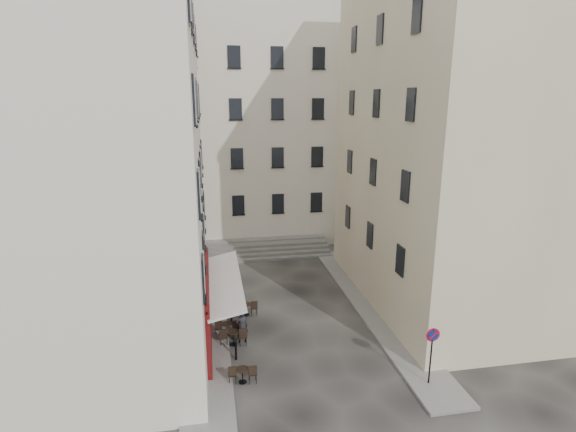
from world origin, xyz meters
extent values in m
plane|color=black|center=(0.00, 0.00, 0.00)|extent=(90.00, 90.00, 0.00)
cube|color=slate|center=(-4.50, 4.00, 0.06)|extent=(2.00, 22.00, 0.12)
cube|color=slate|center=(4.50, 3.00, 0.06)|extent=(2.00, 18.00, 0.12)
cube|color=beige|center=(-10.50, 3.00, 10.00)|extent=(12.00, 16.00, 20.00)
cube|color=tan|center=(10.50, 3.50, 9.00)|extent=(12.00, 14.00, 18.00)
cube|color=beige|center=(-1.00, 19.00, 9.00)|extent=(18.00, 10.00, 18.00)
cube|color=slate|center=(-1.00, 19.00, 18.30)|extent=(18.20, 10.20, 0.60)
cube|color=#45090E|center=(-4.42, 1.00, 1.75)|extent=(0.25, 7.00, 3.50)
cube|color=black|center=(-4.38, 1.00, 1.40)|extent=(0.06, 3.85, 2.00)
cube|color=silver|center=(-3.60, 1.00, 2.95)|extent=(1.58, 7.30, 0.41)
cube|color=#595654|center=(0.00, 11.90, 0.10)|extent=(9.00, 1.80, 0.20)
cube|color=#595654|center=(0.00, 12.35, 0.30)|extent=(9.00, 1.80, 0.20)
cube|color=#595654|center=(0.00, 12.80, 0.50)|extent=(9.00, 1.80, 0.20)
cube|color=#595654|center=(0.00, 13.25, 0.70)|extent=(9.00, 1.80, 0.20)
cylinder|color=black|center=(-3.25, -1.00, 0.45)|extent=(0.10, 0.10, 0.90)
sphere|color=black|center=(-3.25, -1.00, 0.92)|extent=(0.12, 0.12, 0.12)
cylinder|color=black|center=(-3.25, 2.50, 0.45)|extent=(0.10, 0.10, 0.90)
sphere|color=black|center=(-3.25, 2.50, 0.92)|extent=(0.12, 0.12, 0.12)
cylinder|color=black|center=(-3.25, 6.00, 0.45)|extent=(0.10, 0.10, 0.90)
sphere|color=black|center=(-3.25, 6.00, 0.92)|extent=(0.12, 0.12, 0.12)
cylinder|color=black|center=(4.30, -4.23, 1.27)|extent=(0.06, 0.06, 2.53)
cylinder|color=#B00B21|center=(4.30, -4.23, 2.28)|extent=(0.59, 0.04, 0.59)
cylinder|color=navy|center=(4.30, -4.26, 2.28)|extent=(0.43, 0.04, 0.43)
cube|color=#B00B21|center=(4.30, -4.28, 2.28)|extent=(0.34, 0.03, 0.34)
cylinder|color=black|center=(-3.10, -2.77, 0.06)|extent=(0.33, 0.33, 0.02)
cylinder|color=black|center=(-3.10, -2.77, 0.36)|extent=(0.05, 0.05, 0.63)
cylinder|color=black|center=(-3.10, -2.77, 0.65)|extent=(0.54, 0.54, 0.04)
cube|color=black|center=(-2.69, -2.77, 0.41)|extent=(0.34, 0.34, 0.81)
cube|color=black|center=(-3.50, -2.68, 0.41)|extent=(0.34, 0.34, 0.81)
cylinder|color=black|center=(-3.29, 0.20, 0.07)|extent=(0.35, 0.35, 0.02)
cylinder|color=black|center=(-3.29, 0.20, 0.39)|extent=(0.05, 0.05, 0.69)
cylinder|color=black|center=(-3.29, 0.20, 0.71)|extent=(0.59, 0.59, 0.04)
cube|color=black|center=(-2.85, 0.20, 0.44)|extent=(0.37, 0.37, 0.89)
cube|color=black|center=(-3.73, 0.30, 0.44)|extent=(0.37, 0.37, 0.89)
cylinder|color=black|center=(-3.54, 1.18, 0.06)|extent=(0.32, 0.32, 0.02)
cylinder|color=black|center=(-3.54, 1.18, 0.36)|extent=(0.04, 0.04, 0.63)
cylinder|color=black|center=(-3.54, 1.18, 0.64)|extent=(0.54, 0.54, 0.04)
cube|color=black|center=(-3.14, 1.18, 0.40)|extent=(0.34, 0.34, 0.80)
cube|color=black|center=(-3.95, 1.27, 0.40)|extent=(0.34, 0.34, 0.80)
cylinder|color=black|center=(-2.44, 3.08, 0.06)|extent=(0.33, 0.33, 0.02)
cylinder|color=black|center=(-2.44, 3.08, 0.37)|extent=(0.05, 0.05, 0.65)
cylinder|color=black|center=(-2.44, 3.08, 0.67)|extent=(0.55, 0.55, 0.04)
cube|color=black|center=(-2.02, 3.08, 0.42)|extent=(0.35, 0.35, 0.83)
cube|color=black|center=(-2.85, 3.17, 0.42)|extent=(0.35, 0.35, 0.83)
cylinder|color=black|center=(-3.35, 5.07, 0.07)|extent=(0.34, 0.34, 0.02)
cylinder|color=black|center=(-3.35, 5.07, 0.37)|extent=(0.05, 0.05, 0.65)
cylinder|color=black|center=(-3.35, 5.07, 0.67)|extent=(0.56, 0.56, 0.04)
cube|color=black|center=(-2.93, 5.07, 0.42)|extent=(0.35, 0.35, 0.84)
cube|color=black|center=(-3.77, 5.16, 0.42)|extent=(0.35, 0.35, 0.84)
imported|color=black|center=(-2.86, 0.43, 0.83)|extent=(0.65, 0.46, 1.67)
camera|label=1|loc=(-4.09, -18.81, 11.30)|focal=28.00mm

